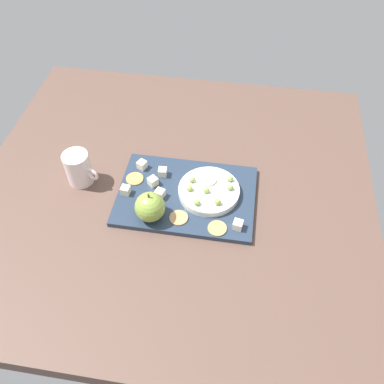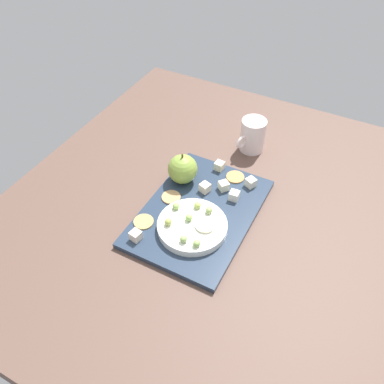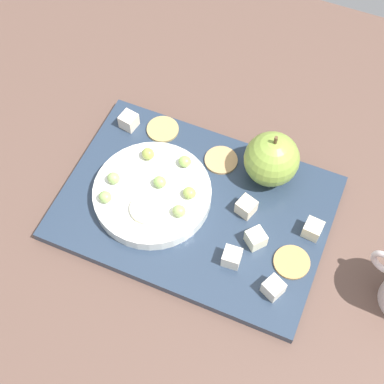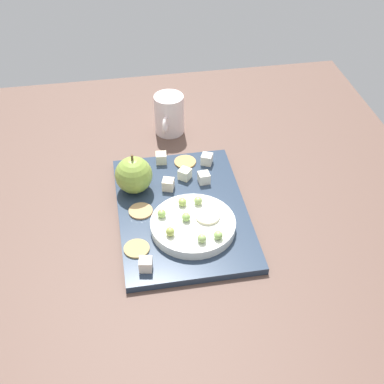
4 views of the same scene
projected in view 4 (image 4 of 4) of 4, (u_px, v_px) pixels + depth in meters
table at (193, 208)px, 114.62cm from camera, size 111.47×105.22×4.97cm
platter at (182, 212)px, 108.95cm from camera, size 37.30×25.98×1.49cm
serving_dish at (193, 225)px, 103.49cm from camera, size 16.66×16.66×1.91cm
apple_whole at (134, 175)px, 110.62cm from camera, size 7.85×7.85×7.85cm
apple_stem at (132, 158)px, 107.67cm from camera, size 0.50×0.50×1.20cm
cheese_cube_0 at (207, 159)px, 119.36cm from camera, size 3.11×3.11×2.33cm
cheese_cube_1 at (146, 264)px, 95.49cm from camera, size 2.70×2.70×2.33cm
cheese_cube_2 at (185, 174)px, 115.29cm from camera, size 3.29×3.29×2.33cm
cheese_cube_3 at (168, 184)px, 112.62cm from camera, size 2.94×2.94×2.33cm
cheese_cube_4 at (204, 178)px, 114.31cm from camera, size 2.51×2.51×2.33cm
cheese_cube_5 at (161, 158)px, 119.68cm from camera, size 2.53×2.53×2.33cm
cracker_0 at (137, 249)px, 99.77cm from camera, size 4.89×4.89×0.40cm
cracker_1 at (184, 162)px, 120.11cm from camera, size 4.89×4.89×0.40cm
cracker_2 at (141, 211)px, 107.70cm from camera, size 4.89×4.89×0.40cm
grape_0 at (162, 213)px, 103.48cm from camera, size 1.84×1.66×1.56cm
grape_1 at (170, 232)px, 99.54cm from camera, size 1.84×1.66×1.72cm
grape_2 at (186, 217)px, 102.67cm from camera, size 1.84×1.66×1.65cm
grape_3 at (218, 235)px, 98.96cm from camera, size 1.84×1.66×1.57cm
grape_4 at (182, 202)px, 106.05cm from camera, size 1.84×1.66×1.55cm
grape_5 at (202, 238)px, 98.29cm from camera, size 1.84×1.66×1.61cm
grape_6 at (197, 201)px, 106.29cm from camera, size 1.84×1.66×1.60cm
apple_slice_0 at (208, 216)px, 103.60cm from camera, size 4.74×4.74×0.60cm
cup at (169, 114)px, 129.27cm from camera, size 10.08×7.13×9.89cm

